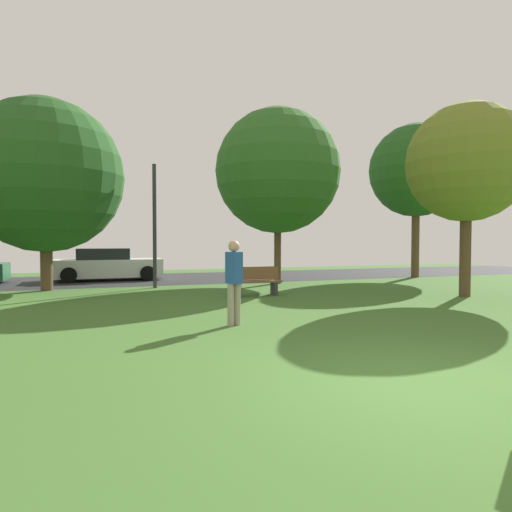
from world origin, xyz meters
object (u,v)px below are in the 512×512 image
(maple_tree_near, at_px, (467,163))
(park_bench, at_px, (255,281))
(oak_tree_center, at_px, (416,171))
(oak_tree_left, at_px, (278,171))
(parked_car_white, at_px, (108,265))
(street_lamp_post, at_px, (155,226))
(maple_tree_far, at_px, (45,176))
(person_thrower, at_px, (234,278))

(maple_tree_near, bearing_deg, park_bench, 159.22)
(oak_tree_center, height_order, oak_tree_left, oak_tree_center)
(oak_tree_left, distance_m, parked_car_white, 8.45)
(oak_tree_left, relative_size, street_lamp_post, 1.55)
(oak_tree_center, distance_m, maple_tree_far, 15.84)
(maple_tree_near, distance_m, park_bench, 7.45)
(maple_tree_far, xyz_separation_m, oak_tree_left, (8.48, -0.33, 0.56))
(oak_tree_left, bearing_deg, person_thrower, -118.09)
(parked_car_white, bearing_deg, oak_tree_center, -13.18)
(parked_car_white, xyz_separation_m, park_bench, (4.25, -7.36, -0.18))
(maple_tree_near, bearing_deg, parked_car_white, 136.89)
(parked_car_white, xyz_separation_m, street_lamp_post, (1.57, -3.94, 1.60))
(maple_tree_far, xyz_separation_m, parked_car_white, (2.07, 3.59, -3.29))
(oak_tree_center, xyz_separation_m, oak_tree_left, (-7.32, -0.71, -0.51))
(park_bench, xyz_separation_m, street_lamp_post, (-2.69, 3.42, 1.79))
(oak_tree_left, height_order, maple_tree_near, oak_tree_left)
(maple_tree_far, height_order, parked_car_white, maple_tree_far)
(oak_tree_center, relative_size, parked_car_white, 1.61)
(oak_tree_center, distance_m, person_thrower, 14.91)
(oak_tree_center, relative_size, person_thrower, 4.16)
(parked_car_white, height_order, park_bench, parked_car_white)
(person_thrower, bearing_deg, oak_tree_center, 108.28)
(oak_tree_center, bearing_deg, park_bench, -156.40)
(oak_tree_left, distance_m, street_lamp_post, 5.34)
(person_thrower, relative_size, park_bench, 1.08)
(park_bench, bearing_deg, maple_tree_far, -30.80)
(oak_tree_left, relative_size, maple_tree_near, 1.18)
(park_bench, relative_size, street_lamp_post, 0.36)
(street_lamp_post, bearing_deg, maple_tree_near, -33.18)
(maple_tree_far, relative_size, park_bench, 4.11)
(maple_tree_far, height_order, oak_tree_left, oak_tree_left)
(oak_tree_left, xyz_separation_m, park_bench, (-2.16, -3.44, -4.03))
(oak_tree_center, bearing_deg, maple_tree_far, -178.64)
(oak_tree_left, xyz_separation_m, maple_tree_near, (3.91, -5.74, -0.39))
(maple_tree_near, bearing_deg, oak_tree_center, 62.13)
(street_lamp_post, bearing_deg, person_thrower, -85.23)
(oak_tree_left, xyz_separation_m, person_thrower, (-4.19, -7.86, -3.54))
(maple_tree_far, height_order, person_thrower, maple_tree_far)
(maple_tree_far, height_order, maple_tree_near, maple_tree_far)
(maple_tree_near, height_order, park_bench, maple_tree_near)
(parked_car_white, bearing_deg, street_lamp_post, -68.31)
(oak_tree_center, bearing_deg, person_thrower, -143.35)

